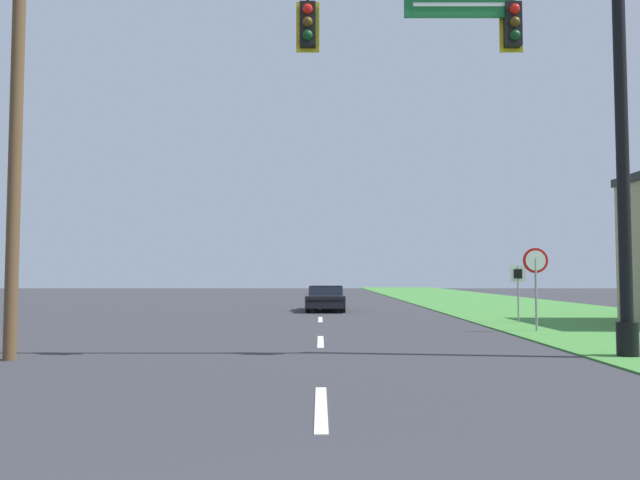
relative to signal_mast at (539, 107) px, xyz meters
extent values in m
cube|color=#428438|center=(5.85, 19.13, -5.27)|extent=(10.00, 110.00, 0.04)
cube|color=silver|center=(-4.65, -4.87, -5.28)|extent=(0.16, 2.80, 0.01)
cube|color=silver|center=(-4.65, 3.13, -5.28)|extent=(0.16, 2.80, 0.01)
cube|color=silver|center=(-4.65, 11.13, -5.28)|extent=(0.16, 2.80, 0.01)
cube|color=silver|center=(-4.65, 19.13, -5.28)|extent=(0.16, 2.80, 0.01)
cube|color=silver|center=(-4.65, 27.13, -5.28)|extent=(0.16, 2.80, 0.01)
cylinder|color=black|center=(1.75, 0.00, -4.90)|extent=(0.44, 0.44, 0.70)
cylinder|color=black|center=(1.75, 0.00, -1.01)|extent=(0.26, 0.26, 8.47)
cube|color=#196B33|center=(-1.66, 0.00, 2.23)|extent=(2.39, 0.06, 0.55)
cube|color=white|center=(-1.66, -0.03, 2.23)|extent=(2.00, 0.01, 0.08)
cube|color=yellow|center=(-4.93, 0.14, 1.80)|extent=(0.50, 0.03, 1.11)
cube|color=black|center=(-4.93, 0.00, 1.80)|extent=(0.34, 0.24, 0.95)
sphere|color=red|center=(-4.93, -0.14, 2.08)|extent=(0.22, 0.22, 0.22)
sphere|color=#51380F|center=(-4.93, -0.14, 1.80)|extent=(0.22, 0.22, 0.22)
sphere|color=#0F3D19|center=(-4.93, -0.14, 1.51)|extent=(0.22, 0.22, 0.22)
cube|color=yellow|center=(-0.53, 0.14, 1.80)|extent=(0.50, 0.03, 1.11)
cube|color=black|center=(-0.53, 0.00, 1.80)|extent=(0.34, 0.24, 0.95)
sphere|color=red|center=(-0.53, -0.14, 2.08)|extent=(0.22, 0.22, 0.22)
sphere|color=#51380F|center=(-0.53, -0.14, 1.80)|extent=(0.22, 0.22, 0.22)
sphere|color=#0F3D19|center=(-0.53, -0.14, 1.51)|extent=(0.22, 0.22, 0.22)
cylinder|color=black|center=(-3.54, 18.87, -4.97)|extent=(0.22, 0.64, 0.64)
cylinder|color=black|center=(-5.14, 18.91, -4.97)|extent=(0.22, 0.64, 0.64)
cylinder|color=black|center=(-3.61, 15.59, -4.97)|extent=(0.22, 0.64, 0.64)
cylinder|color=black|center=(-5.21, 15.63, -4.97)|extent=(0.22, 0.64, 0.64)
cube|color=black|center=(-4.37, 17.25, -4.79)|extent=(1.93, 4.72, 0.55)
cube|color=#283342|center=(-4.37, 17.37, -4.31)|extent=(1.65, 2.00, 0.42)
cube|color=black|center=(-4.37, 17.37, -4.13)|extent=(1.61, 1.96, 0.06)
cube|color=#B71414|center=(-4.43, 14.94, -4.73)|extent=(1.68, 0.10, 0.14)
cylinder|color=gray|center=(1.88, 5.84, -4.15)|extent=(0.07, 0.07, 2.20)
cylinder|color=red|center=(1.88, 5.84, -3.13)|extent=(0.76, 0.04, 0.76)
cylinder|color=white|center=(1.88, 5.81, -3.13)|extent=(0.61, 0.01, 0.61)
cylinder|color=gray|center=(2.45, 9.34, -4.25)|extent=(0.06, 0.06, 2.00)
cube|color=white|center=(2.45, 9.34, -3.52)|extent=(0.55, 0.04, 0.60)
cube|color=black|center=(2.45, 9.31, -3.52)|extent=(0.31, 0.01, 0.34)
cylinder|color=brown|center=(-10.96, -0.34, -0.17)|extent=(0.26, 0.26, 10.24)
camera|label=1|loc=(-4.66, -13.07, -3.57)|focal=35.00mm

